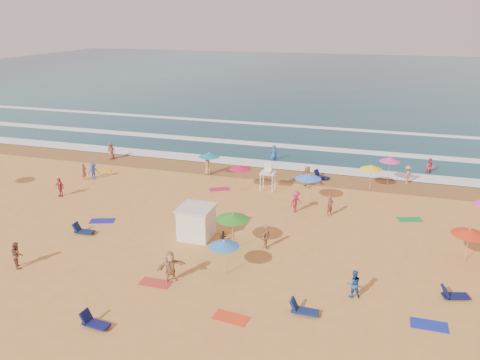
# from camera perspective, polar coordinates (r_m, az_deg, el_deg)

# --- Properties ---
(ground) EXTENTS (220.00, 220.00, 0.00)m
(ground) POSITION_cam_1_polar(r_m,az_deg,el_deg) (32.49, -5.23, -5.67)
(ground) COLOR gold
(ground) RESTS_ON ground
(ocean) EXTENTS (220.00, 140.00, 0.18)m
(ocean) POSITION_cam_1_polar(r_m,az_deg,el_deg) (112.57, 11.29, 12.13)
(ocean) COLOR #0C4756
(ocean) RESTS_ON ground
(wet_sand) EXTENTS (220.00, 220.00, 0.00)m
(wet_sand) POSITION_cam_1_polar(r_m,az_deg,el_deg) (43.48, 0.92, 1.04)
(wet_sand) COLOR olive
(wet_sand) RESTS_ON ground
(surf_foam) EXTENTS (200.00, 18.70, 0.05)m
(surf_foam) POSITION_cam_1_polar(r_m,az_deg,el_deg) (51.62, 3.64, 4.11)
(surf_foam) COLOR white
(surf_foam) RESTS_ON ground
(cabana) EXTENTS (2.00, 2.00, 2.00)m
(cabana) POSITION_cam_1_polar(r_m,az_deg,el_deg) (30.66, -5.33, -5.22)
(cabana) COLOR white
(cabana) RESTS_ON ground
(cabana_roof) EXTENTS (2.20, 2.20, 0.12)m
(cabana_roof) POSITION_cam_1_polar(r_m,az_deg,el_deg) (30.23, -5.39, -3.39)
(cabana_roof) COLOR silver
(cabana_roof) RESTS_ON cabana
(bicycle) EXTENTS (0.94, 1.76, 0.88)m
(bicycle) POSITION_cam_1_polar(r_m,az_deg,el_deg) (30.03, -2.12, -6.88)
(bicycle) COLOR black
(bicycle) RESTS_ON ground
(lifeguard_stand) EXTENTS (1.20, 1.20, 2.10)m
(lifeguard_stand) POSITION_cam_1_polar(r_m,az_deg,el_deg) (38.55, 3.41, 0.20)
(lifeguard_stand) COLOR white
(lifeguard_stand) RESTS_ON ground
(beach_umbrellas) EXTENTS (60.76, 30.14, 0.77)m
(beach_umbrellas) POSITION_cam_1_polar(r_m,az_deg,el_deg) (31.52, 0.42, -2.20)
(beach_umbrellas) COLOR #2F7DD6
(beach_umbrellas) RESTS_ON ground
(loungers) EXTENTS (58.50, 24.98, 0.34)m
(loungers) POSITION_cam_1_polar(r_m,az_deg,el_deg) (28.27, 6.08, -9.39)
(loungers) COLOR #0F1E4F
(loungers) RESTS_ON ground
(towels) EXTENTS (54.31, 22.17, 0.03)m
(towels) POSITION_cam_1_polar(r_m,az_deg,el_deg) (30.62, -5.48, -7.30)
(towels) COLOR red
(towels) RESTS_ON ground
(beachgoers) EXTENTS (35.68, 25.96, 2.06)m
(beachgoers) POSITION_cam_1_polar(r_m,az_deg,el_deg) (36.03, -1.63, -1.59)
(beachgoers) COLOR #D93652
(beachgoers) RESTS_ON ground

